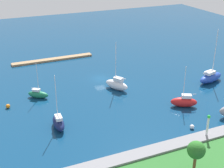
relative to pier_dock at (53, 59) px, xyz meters
The scene contains 12 objects.
water 19.34m from the pier_dock, 112.86° to the left, with size 160.00×160.00×0.00m, color navy.
pier_dock is the anchor object (origin of this frame).
breakwater 51.07m from the pier_dock, 98.46° to the left, with size 56.82×2.52×1.54m, color gray.
harbor_beacon 52.43m from the pier_dock, 105.07° to the left, with size 0.56×0.56×3.73m.
park_tree_midwest 57.48m from the pier_dock, 96.22° to the left, with size 2.55×2.55×4.92m.
sailboat_navy_lone_south 36.99m from the pier_dock, 77.77° to the left, with size 2.06×5.34×10.21m.
sailboat_red_by_breakwater 42.27m from the pier_dock, 114.93° to the left, with size 5.65×4.18×8.84m.
sailboat_green_near_pier 24.01m from the pier_dock, 68.66° to the left, with size 4.63×4.05×8.05m.
sailboat_white_lone_north 26.70m from the pier_dock, 108.95° to the left, with size 4.64×6.20×11.11m.
sailboat_blue_east_end 43.50m from the pier_dock, 135.67° to the left, with size 7.85×4.31×12.89m.
mooring_buoy_white 48.18m from the pier_dock, 107.12° to the left, with size 0.81×0.81×0.81m, color white.
mooring_buoy_orange 29.02m from the pier_dock, 58.05° to the left, with size 0.87×0.87×0.87m, color orange.
Camera 1 is at (26.16, 67.37, 30.71)m, focal length 50.78 mm.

